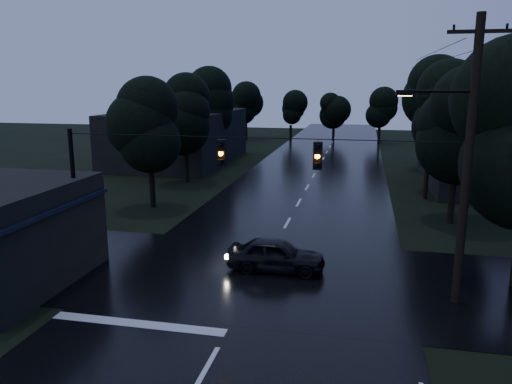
% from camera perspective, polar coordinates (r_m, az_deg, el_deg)
% --- Properties ---
extents(main_road, '(12.00, 120.00, 0.02)m').
position_cam_1_polar(main_road, '(37.95, 5.87, 0.49)').
color(main_road, black).
rests_on(main_road, ground).
extents(cross_street, '(60.00, 9.00, 0.02)m').
position_cam_1_polar(cross_street, '(20.85, 0.27, -9.53)').
color(cross_street, black).
rests_on(cross_street, ground).
extents(building_far_right, '(10.00, 14.00, 4.40)m').
position_cam_1_polar(building_far_right, '(42.51, 25.71, 3.62)').
color(building_far_right, black).
rests_on(building_far_right, ground).
extents(building_far_left, '(10.00, 16.00, 5.00)m').
position_cam_1_polar(building_far_left, '(50.53, -8.83, 6.25)').
color(building_far_left, black).
rests_on(building_far_left, ground).
extents(utility_pole_main, '(3.50, 0.30, 10.00)m').
position_cam_1_polar(utility_pole_main, '(18.43, 22.80, 3.55)').
color(utility_pole_main, black).
rests_on(utility_pole_main, ground).
extents(utility_pole_far, '(2.00, 0.30, 7.50)m').
position_cam_1_polar(utility_pole_far, '(35.42, 19.16, 5.38)').
color(utility_pole_far, black).
rests_on(utility_pole_far, ground).
extents(anchor_pole_left, '(0.18, 0.18, 6.00)m').
position_cam_1_polar(anchor_pole_left, '(21.82, -19.96, -1.03)').
color(anchor_pole_left, black).
rests_on(anchor_pole_left, ground).
extents(span_signals, '(15.00, 0.37, 1.12)m').
position_cam_1_polar(span_signals, '(18.42, 1.34, 4.46)').
color(span_signals, black).
rests_on(span_signals, ground).
extents(tree_left_a, '(3.92, 3.92, 8.26)m').
position_cam_1_polar(tree_left_a, '(31.81, -12.08, 7.54)').
color(tree_left_a, black).
rests_on(tree_left_a, ground).
extents(tree_left_b, '(4.20, 4.20, 8.85)m').
position_cam_1_polar(tree_left_b, '(39.41, -8.14, 9.12)').
color(tree_left_b, black).
rests_on(tree_left_b, ground).
extents(tree_left_c, '(4.48, 4.48, 9.44)m').
position_cam_1_polar(tree_left_c, '(49.06, -4.75, 10.26)').
color(tree_left_c, black).
rests_on(tree_left_c, ground).
extents(tree_right_a, '(4.20, 4.20, 8.85)m').
position_cam_1_polar(tree_right_a, '(29.45, 22.12, 7.28)').
color(tree_right_a, black).
rests_on(tree_right_a, ground).
extents(tree_right_b, '(4.48, 4.48, 9.44)m').
position_cam_1_polar(tree_right_b, '(37.40, 21.03, 8.84)').
color(tree_right_b, black).
rests_on(tree_right_b, ground).
extents(tree_right_c, '(4.76, 4.76, 10.03)m').
position_cam_1_polar(tree_right_c, '(47.37, 19.99, 9.95)').
color(tree_right_c, black).
rests_on(tree_right_c, ground).
extents(car, '(4.10, 1.69, 1.39)m').
position_cam_1_polar(car, '(21.17, 2.33, -7.18)').
color(car, black).
rests_on(car, ground).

